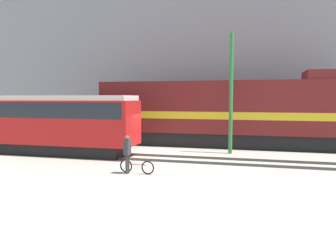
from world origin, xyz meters
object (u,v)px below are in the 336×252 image
at_px(freight_locomotive, 221,112).
at_px(person, 127,150).
at_px(utility_pole_left, 231,94).
at_px(streetcar, 45,121).
at_px(bicycle, 137,167).

bearing_deg(freight_locomotive, person, -108.97).
distance_m(person, utility_pole_left, 8.29).
relative_size(freight_locomotive, streetcar, 1.47).
relative_size(freight_locomotive, utility_pole_left, 2.33).
relative_size(streetcar, utility_pole_left, 1.58).
bearing_deg(person, utility_pole_left, 58.05).
height_order(freight_locomotive, bicycle, freight_locomotive).
bearing_deg(utility_pole_left, streetcar, -165.09).
bearing_deg(person, freight_locomotive, 71.03).
xyz_separation_m(streetcar, utility_pole_left, (11.06, 2.94, 1.63)).
relative_size(streetcar, bicycle, 6.83).
xyz_separation_m(streetcar, person, (6.89, -3.74, -0.98)).
distance_m(freight_locomotive, bicycle, 10.16).
relative_size(bicycle, utility_pole_left, 0.23).
bearing_deg(streetcar, utility_pole_left, 14.91).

